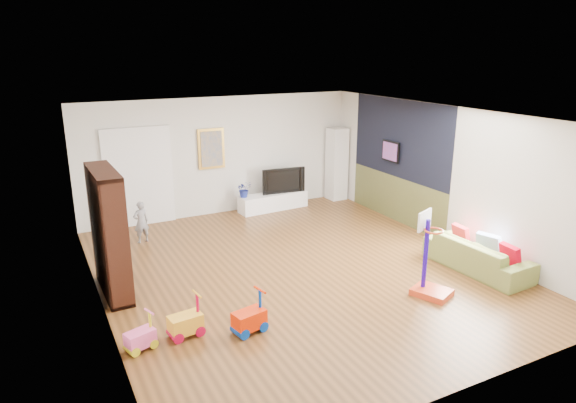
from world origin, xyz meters
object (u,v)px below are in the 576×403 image
media_console (273,201)px  basketball_hoop (435,255)px  bookshelf (109,233)px  sofa (478,255)px

media_console → basketball_hoop: size_ratio=1.25×
media_console → bookshelf: 5.05m
bookshelf → basketball_hoop: size_ratio=1.47×
media_console → sofa: size_ratio=0.90×
bookshelf → media_console: bearing=32.6°
media_console → sofa: sofa is taller
sofa → basketball_hoop: 1.48m
bookshelf → basketball_hoop: 5.05m
media_console → bookshelf: size_ratio=0.85×
media_console → sofa: 5.08m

